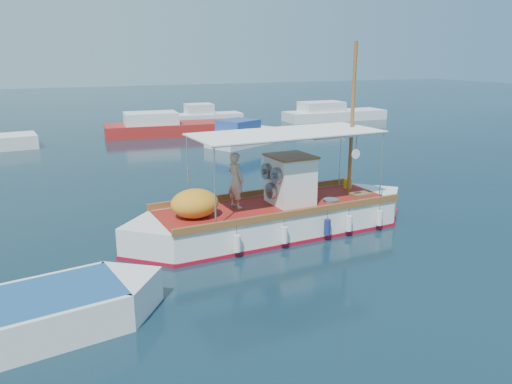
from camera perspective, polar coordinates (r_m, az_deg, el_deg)
name	(u,v)px	position (r m, az deg, el deg)	size (l,w,h in m)	color
ground	(283,235)	(15.64, 3.14, -4.97)	(160.00, 160.00, 0.00)	black
fishing_caique	(274,216)	(15.71, 2.10, -2.80)	(9.92, 3.08, 6.06)	white
bg_boat_n	(167,128)	(35.87, -10.19, 7.25)	(9.16, 3.63, 1.80)	#A71F1B
bg_boat_ne	(245,136)	(31.44, -1.26, 6.36)	(5.83, 4.37, 1.80)	silver
bg_boat_e	(332,114)	(43.79, 8.68, 8.76)	(9.00, 2.80, 1.80)	silver
bg_boat_far_n	(207,117)	(41.56, -5.65, 8.51)	(5.44, 2.24, 1.80)	silver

